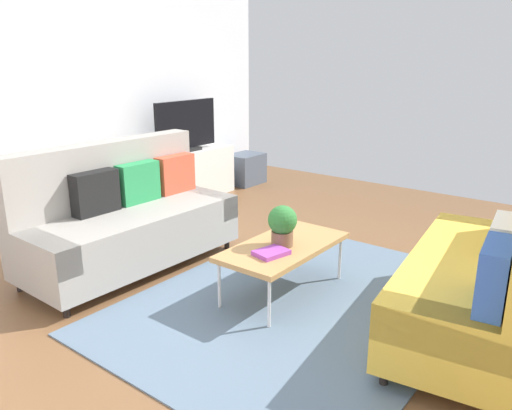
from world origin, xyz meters
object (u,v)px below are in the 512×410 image
Objects in this scene: storage_trunk at (246,169)px; bottle_2 at (187,143)px; tv at (186,127)px; vase_0 at (148,150)px; couch_green at (488,276)px; coffee_table at (284,247)px; tv_console at (187,175)px; bottle_0 at (175,147)px; bottle_1 at (181,143)px; table_book_0 at (271,253)px; couch_beige at (126,218)px; potted_plant at (282,224)px; vase_1 at (160,150)px.

storage_trunk is 2.48× the size of bottle_2.
vase_0 is at bearing 173.12° from tv.
couch_green is 11.25× the size of vase_0.
coffee_table is at bearing -109.40° from vase_0.
tv reaches higher than tv_console.
tv_console is at bearing 9.90° from bottle_0.
couch_green is 4.13m from bottle_1.
storage_trunk is at bearing 41.77° from table_book_0.
bottle_0 is 0.72× the size of bottle_1.
couch_beige is 3.68× the size of storage_trunk.
potted_plant is 2.56× the size of vase_1.
tv reaches higher than potted_plant.
bottle_0 is 0.11m from bottle_1.
couch_green reaches higher than table_book_0.
table_book_0 reaches higher than coffee_table.
tv is at bearing 65.42° from couch_green.
vase_1 is (-1.49, 0.15, 0.48)m from storage_trunk.
table_book_0 is 1.14× the size of bottle_2.
bottle_2 is at bearing 176.91° from storage_trunk.
bottle_0 is at bearing 180.00° from bottle_2.
table_book_0 is (0.15, -1.47, -0.01)m from couch_beige.
couch_beige is at bearing 104.13° from potted_plant.
storage_trunk is 2.17× the size of table_book_0.
bottle_2 is at bearing -121.84° from tv.
vase_0 is 1.04× the size of bottle_0.
bottle_1 is (-0.12, -0.04, 0.44)m from tv_console.
bottle_0 is at bearing -14.39° from vase_0.
vase_0 is at bearing 170.99° from bottle_2.
couch_beige is 1.95m from vase_1.
couch_green is 1.47m from table_book_0.
coffee_table is at bearing -116.66° from bottle_0.
tv_console is 0.63m from tv.
tv is at bearing 4.99° from bottle_0.
couch_green is at bearing -106.95° from tv.
vase_1 is at bearing 174.24° from storage_trunk.
coffee_table is 2.88m from vase_1.
couch_beige is 11.24× the size of bottle_0.
couch_beige reaches higher than tv_console.
bottle_1 is (0.46, -0.09, 0.03)m from vase_0.
storage_trunk is (2.61, 2.49, -0.17)m from coffee_table.
tv_console is at bearing -7.37° from vase_1.
couch_beige is at bearing -137.25° from vase_0.
tv_console is at bearing 174.81° from storage_trunk.
potted_plant reaches higher than storage_trunk.
bottle_2 is (-0.01, -0.02, -0.21)m from tv.
bottle_1 is (1.77, 1.13, 0.31)m from couch_beige.
table_book_0 is (-2.84, -2.54, 0.22)m from storage_trunk.
bottle_0 is (-0.23, -0.02, -0.23)m from tv.
couch_beige is at bearing -147.57° from bottle_1.
tv_console is 6.68× the size of bottle_2.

